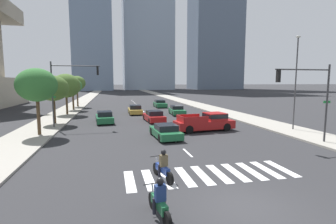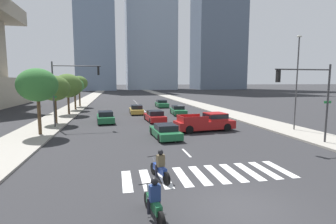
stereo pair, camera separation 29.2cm
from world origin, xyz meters
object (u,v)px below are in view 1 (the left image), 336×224
sedan_green_1 (177,110)px  street_lamp_east (296,77)px  sedan_green_5 (165,131)px  traffic_signal_near (308,89)px  street_tree_nearest (37,85)px  street_tree_second (53,88)px  sedan_green_0 (104,117)px  motorcycle_third (159,202)px  street_tree_third (66,86)px  sedan_red_4 (154,116)px  sedan_gold_3 (135,110)px  traffic_signal_far (70,82)px  street_tree_fifth (77,83)px  sedan_green_2 (160,104)px  pickup_truck (207,122)px  street_tree_fourth (73,86)px  motorcycle_lead (163,168)px

sedan_green_1 → street_lamp_east: size_ratio=0.53×
sedan_green_5 → traffic_signal_near: size_ratio=0.75×
street_tree_nearest → street_tree_second: bearing=90.0°
street_tree_nearest → street_tree_second: 6.06m
sedan_green_0 → street_tree_nearest: street_tree_nearest is taller
sedan_green_5 → motorcycle_third: bearing=163.1°
street_tree_second → street_tree_third: street_tree_third is taller
motorcycle_third → street_tree_second: size_ratio=0.41×
sedan_red_4 → street_tree_nearest: size_ratio=0.80×
motorcycle_third → sedan_green_1: motorcycle_third is taller
sedan_red_4 → traffic_signal_near: size_ratio=0.78×
sedan_gold_3 → traffic_signal_far: (-7.30, -9.69, 3.98)m
motorcycle_third → traffic_signal_far: (-5.58, 18.89, 3.99)m
street_lamp_east → street_tree_second: bearing=159.5°
street_tree_second → street_tree_fifth: street_tree_fifth is taller
sedan_green_2 → sedan_green_5: size_ratio=1.09×
sedan_red_4 → traffic_signal_far: 9.93m
motorcycle_third → pickup_truck: 16.28m
street_tree_fourth → street_lamp_east: bearing=-44.5°
sedan_green_5 → traffic_signal_far: bearing=47.3°
pickup_truck → street_tree_fifth: (-14.95, 26.03, 3.55)m
traffic_signal_near → street_tree_third: 29.36m
sedan_green_0 → traffic_signal_far: traffic_signal_far is taller
sedan_green_2 → street_tree_fifth: (-14.71, 3.01, 3.76)m
sedan_red_4 → motorcycle_third: bearing=166.8°
sedan_gold_3 → sedan_red_4: sedan_red_4 is taller
sedan_green_2 → street_tree_fourth: 15.26m
sedan_gold_3 → street_tree_third: size_ratio=0.78×
street_tree_nearest → street_tree_second: size_ratio=1.09×
sedan_green_5 → street_tree_fourth: street_tree_fourth is taller
motorcycle_lead → sedan_red_4: size_ratio=0.45×
sedan_green_5 → street_tree_nearest: street_tree_nearest is taller
sedan_gold_3 → street_tree_fourth: street_tree_fourth is taller
traffic_signal_far → street_tree_fourth: traffic_signal_far is taller
sedan_green_2 → street_tree_fifth: bearing=-101.3°
street_tree_fourth → street_tree_fifth: 5.39m
pickup_truck → traffic_signal_near: (5.13, -6.78, 3.30)m
motorcycle_lead → street_tree_third: bearing=3.6°
traffic_signal_near → street_tree_nearest: bearing=-20.3°
sedan_green_0 → street_tree_third: 10.01m
motorcycle_third → sedan_gold_3: 28.63m
street_lamp_east → sedan_green_0: bearing=153.7°
sedan_green_5 → traffic_signal_far: traffic_signal_far is taller
motorcycle_lead → traffic_signal_far: 17.23m
street_tree_nearest → street_lamp_east: bearing=-6.3°
traffic_signal_near → traffic_signal_far: 21.18m
pickup_truck → sedan_green_0: (-9.70, 6.87, -0.21)m
street_tree_third → street_tree_fourth: bearing=90.0°
street_tree_second → street_tree_third: (0.00, 7.94, 0.15)m
motorcycle_lead → street_tree_third: 27.37m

